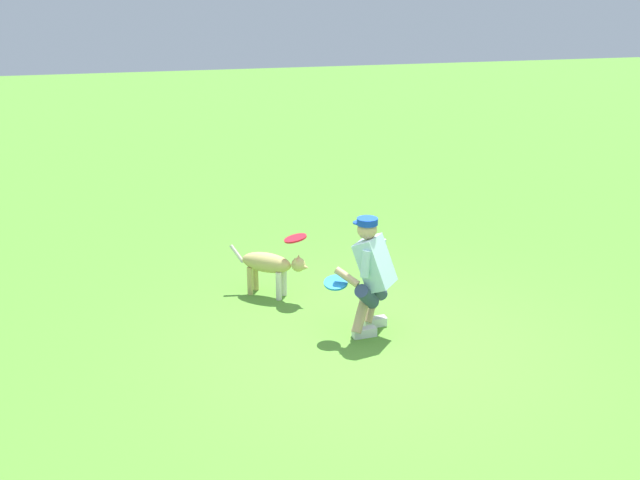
{
  "coord_description": "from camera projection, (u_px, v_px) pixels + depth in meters",
  "views": [
    {
      "loc": [
        2.51,
        5.79,
        3.43
      ],
      "look_at": [
        0.39,
        -0.92,
        0.9
      ],
      "focal_mm": 37.57,
      "sensor_mm": 36.0,
      "label": 1
    }
  ],
  "objects": [
    {
      "name": "ground_plane",
      "position": [
        381.0,
        344.0,
        7.07
      ],
      "size": [
        60.0,
        60.0,
        0.0
      ],
      "primitive_type": "plane",
      "color": "#538E30"
    },
    {
      "name": "person",
      "position": [
        371.0,
        272.0,
        7.11
      ],
      "size": [
        0.7,
        0.57,
        1.29
      ],
      "rotation": [
        0.0,
        0.0,
        -0.8
      ],
      "color": "silver",
      "rests_on": "ground_plane"
    },
    {
      "name": "dog",
      "position": [
        271.0,
        265.0,
        8.11
      ],
      "size": [
        0.86,
        0.75,
        0.59
      ],
      "rotation": [
        0.0,
        0.0,
        2.43
      ],
      "color": "tan",
      "rests_on": "ground_plane"
    },
    {
      "name": "frisbee_flying",
      "position": [
        295.0,
        238.0,
        7.95
      ],
      "size": [
        0.29,
        0.29,
        0.1
      ],
      "primitive_type": "cylinder",
      "rotation": [
        0.07,
        0.22,
        6.23
      ],
      "color": "red"
    },
    {
      "name": "frisbee_held",
      "position": [
        336.0,
        283.0,
        7.08
      ],
      "size": [
        0.36,
        0.36,
        0.1
      ],
      "primitive_type": "cylinder",
      "rotation": [
        -0.24,
        -0.07,
        5.46
      ],
      "color": "#1E83DB",
      "rests_on": "person"
    }
  ]
}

